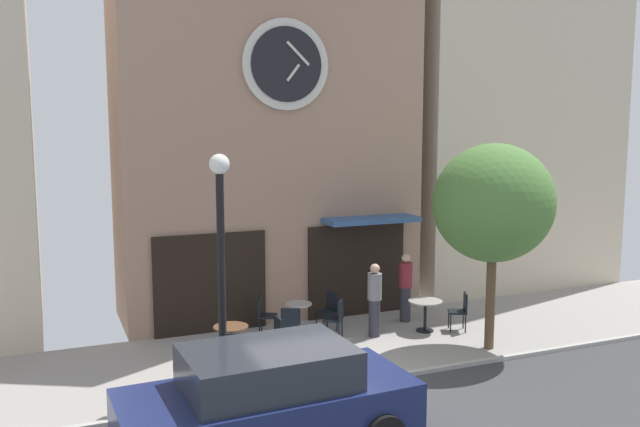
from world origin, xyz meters
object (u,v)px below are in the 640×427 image
cafe_table_rightmost (425,308)px  parked_car_navy (268,400)px  cafe_chair_under_awning (274,336)px  cafe_chair_outer (290,324)px  cafe_chair_corner (329,308)px  street_tree (494,203)px  cafe_chair_near_tree (461,308)px  cafe_table_center_left (231,337)px  cafe_table_center_right (299,315)px  pedestrian_grey (375,299)px  cafe_chair_facing_wall (231,351)px  cafe_chair_near_lamp (264,312)px  street_lamp (221,272)px  pedestrian_maroon (406,287)px  cafe_chair_facing_street (337,316)px

cafe_table_rightmost → parked_car_navy: 6.52m
cafe_chair_under_awning → parked_car_navy: size_ratio=0.21×
cafe_chair_outer → cafe_chair_corner: 1.49m
street_tree → cafe_chair_near_tree: street_tree is taller
cafe_table_center_left → cafe_chair_outer: bearing=17.7°
cafe_chair_near_tree → cafe_chair_corner: (-2.81, 1.20, 0.00)m
cafe_table_center_left → cafe_table_center_right: size_ratio=1.02×
cafe_table_center_left → pedestrian_grey: bearing=7.5°
cafe_table_center_right → cafe_table_rightmost: (2.83, -0.78, 0.04)m
cafe_chair_facing_wall → cafe_chair_near_lamp: (1.38, 2.25, 0.00)m
cafe_chair_outer → parked_car_navy: (-1.86, -4.13, 0.23)m
cafe_chair_near_tree → cafe_chair_under_awning: same height
street_lamp → parked_car_navy: bearing=-89.0°
cafe_table_center_left → pedestrian_maroon: pedestrian_maroon is taller
cafe_table_center_left → parked_car_navy: (-0.43, -3.68, 0.22)m
cafe_table_center_right → street_tree: bearing=-34.0°
street_lamp → cafe_table_center_right: bearing=44.9°
pedestrian_grey → parked_car_navy: size_ratio=0.38×
cafe_chair_corner → street_tree: bearing=-42.9°
parked_car_navy → cafe_chair_near_tree: bearing=32.1°
cafe_chair_outer → pedestrian_maroon: 3.36m
cafe_chair_facing_street → pedestrian_maroon: 2.22m
cafe_chair_under_awning → cafe_chair_near_lamp: bearing=78.5°
cafe_chair_corner → cafe_table_center_left: bearing=-155.1°
cafe_chair_near_tree → parked_car_navy: parked_car_navy is taller
street_tree → cafe_table_center_left: bearing=167.1°
cafe_chair_near_lamp → pedestrian_grey: size_ratio=0.54×
cafe_table_rightmost → cafe_chair_outer: size_ratio=0.87×
pedestrian_maroon → cafe_chair_facing_wall: bearing=-158.1°
street_lamp → cafe_chair_outer: street_lamp is taller
cafe_chair_facing_street → cafe_chair_near_lamp: bearing=147.1°
cafe_chair_facing_wall → pedestrian_maroon: 5.28m
cafe_chair_facing_street → cafe_chair_near_tree: bearing=-10.7°
cafe_chair_corner → pedestrian_grey: bearing=-45.9°
street_tree → cafe_chair_near_lamp: size_ratio=4.86×
cafe_chair_near_tree → parked_car_navy: 7.00m
street_lamp → cafe_table_rightmost: 5.65m
pedestrian_grey → cafe_chair_outer: bearing=-180.0°
cafe_chair_under_awning → cafe_chair_near_lamp: 1.74m
cafe_chair_facing_street → cafe_chair_outer: size_ratio=1.00×
cafe_table_rightmost → cafe_chair_facing_wall: bearing=-167.4°
cafe_table_rightmost → pedestrian_grey: bearing=174.5°
cafe_table_center_left → cafe_chair_outer: 1.49m
cafe_chair_facing_wall → parked_car_navy: 2.94m
cafe_table_center_right → cafe_chair_under_awning: cafe_chair_under_awning is taller
cafe_chair_corner → parked_car_navy: size_ratio=0.21×
cafe_chair_facing_wall → cafe_chair_near_lamp: same height
cafe_chair_corner → cafe_table_center_right: bearing=-170.6°
cafe_table_rightmost → cafe_chair_under_awning: 3.91m
cafe_table_center_right → pedestrian_grey: bearing=-22.7°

